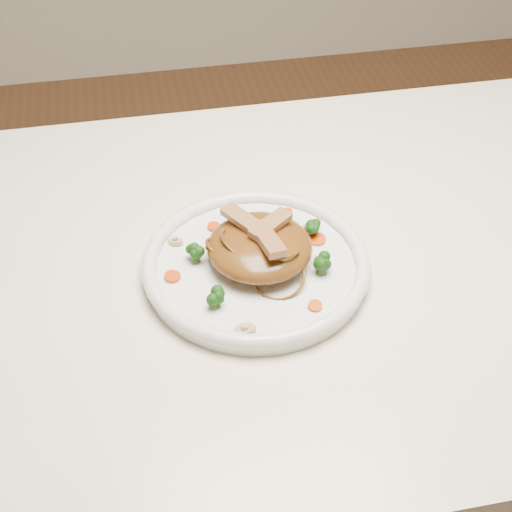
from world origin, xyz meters
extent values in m
cube|color=#F0E6CC|center=(0.00, 0.00, 0.73)|extent=(1.20, 0.80, 0.04)
cylinder|color=brown|center=(0.54, 0.34, 0.35)|extent=(0.06, 0.06, 0.71)
cylinder|color=white|center=(-0.09, -0.03, 0.76)|extent=(0.39, 0.39, 0.02)
ellipsoid|color=brown|center=(-0.09, -0.02, 0.79)|extent=(0.16, 0.16, 0.04)
cube|color=#A0754B|center=(-0.07, -0.01, 0.82)|extent=(0.07, 0.06, 0.01)
cube|color=#A0754B|center=(-0.11, 0.00, 0.82)|extent=(0.05, 0.07, 0.01)
cube|color=#A0754B|center=(-0.08, -0.04, 0.82)|extent=(0.04, 0.08, 0.01)
cylinder|color=#B63006|center=(-0.03, 0.07, 0.77)|extent=(0.02, 0.02, 0.00)
cylinder|color=#B63006|center=(-0.20, -0.03, 0.77)|extent=(0.03, 0.03, 0.00)
cylinder|color=#B63006|center=(0.00, 0.00, 0.77)|extent=(0.03, 0.03, 0.00)
cylinder|color=#B63006|center=(-0.14, 0.06, 0.77)|extent=(0.02, 0.02, 0.00)
cylinder|color=#B63006|center=(-0.04, -0.12, 0.77)|extent=(0.02, 0.02, 0.00)
cylinder|color=#C8B596|center=(-0.13, -0.14, 0.77)|extent=(0.03, 0.03, 0.01)
cylinder|color=#C8B596|center=(-0.01, 0.02, 0.77)|extent=(0.02, 0.02, 0.01)
cylinder|color=#C8B596|center=(-0.19, 0.03, 0.77)|extent=(0.03, 0.03, 0.01)
cylinder|color=#C8B596|center=(-0.04, 0.06, 0.77)|extent=(0.03, 0.03, 0.01)
camera|label=1|loc=(-0.23, -0.73, 1.42)|focal=51.86mm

